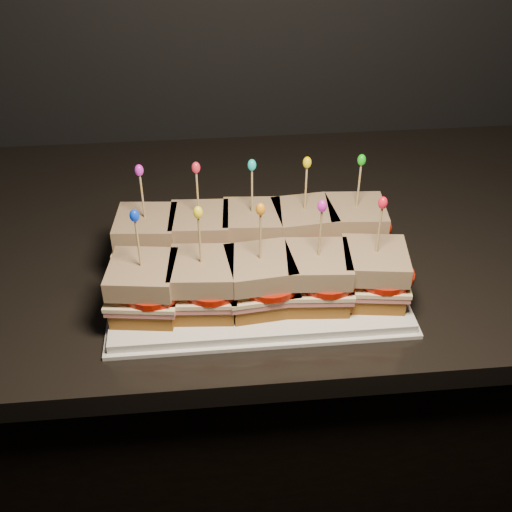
{
  "coord_description": "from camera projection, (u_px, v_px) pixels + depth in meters",
  "views": [
    {
      "loc": [
        0.36,
        0.79,
        1.52
      ],
      "look_at": [
        0.44,
        1.51,
        1.0
      ],
      "focal_mm": 45.0,
      "sensor_mm": 36.0,
      "label": 1
    }
  ],
  "objects": [
    {
      "name": "sandwich_4_frill",
      "position": [
        362.0,
        160.0,
        0.89
      ],
      "size": [
        0.01,
        0.01,
        0.02
      ],
      "primitive_type": "ellipsoid",
      "color": "#13BA12",
      "rests_on": "sandwich_4_pick"
    },
    {
      "name": "sandwich_5_frill",
      "position": [
        134.0,
        216.0,
        0.77
      ],
      "size": [
        0.01,
        0.01,
        0.02
      ],
      "primitive_type": "ellipsoid",
      "color": "#0934E3",
      "rests_on": "sandwich_5_pick"
    },
    {
      "name": "sandwich_3_pick",
      "position": [
        306.0,
        191.0,
        0.91
      ],
      "size": [
        0.0,
        0.0,
        0.09
      ],
      "primitive_type": "cylinder",
      "color": "tan",
      "rests_on": "sandwich_3_bread_top"
    },
    {
      "name": "sandwich_6_cheese",
      "position": [
        203.0,
        287.0,
        0.84
      ],
      "size": [
        0.1,
        0.1,
        0.01
      ],
      "primitive_type": "cube",
      "rotation": [
        0.0,
        0.0,
        -0.08
      ],
      "color": "#FCE2AA",
      "rests_on": "sandwich_6_ham"
    },
    {
      "name": "sandwich_0_ham",
      "position": [
        148.0,
        245.0,
        0.93
      ],
      "size": [
        0.1,
        0.1,
        0.01
      ],
      "primitive_type": "cube",
      "rotation": [
        0.0,
        0.0,
        -0.09
      ],
      "color": "#BA5F5A",
      "rests_on": "sandwich_0_bread_bot"
    },
    {
      "name": "sandwich_6_frill",
      "position": [
        198.0,
        212.0,
        0.78
      ],
      "size": [
        0.01,
        0.01,
        0.02
      ],
      "primitive_type": "ellipsoid",
      "color": "yellow",
      "rests_on": "sandwich_6_pick"
    },
    {
      "name": "sandwich_9_ham",
      "position": [
        372.0,
        280.0,
        0.87
      ],
      "size": [
        0.1,
        0.1,
        0.01
      ],
      "primitive_type": "cube",
      "rotation": [
        0.0,
        0.0,
        -0.14
      ],
      "color": "#BA5F5A",
      "rests_on": "sandwich_9_bread_bot"
    },
    {
      "name": "sandwich_3_frill",
      "position": [
        307.0,
        162.0,
        0.88
      ],
      "size": [
        0.01,
        0.01,
        0.02
      ],
      "primitive_type": "ellipsoid",
      "color": "yellow",
      "rests_on": "sandwich_3_pick"
    },
    {
      "name": "sandwich_9_frill",
      "position": [
        383.0,
        203.0,
        0.79
      ],
      "size": [
        0.01,
        0.01,
        0.02
      ],
      "primitive_type": "ellipsoid",
      "color": "red",
      "rests_on": "sandwich_9_pick"
    },
    {
      "name": "sandwich_0_frill",
      "position": [
        139.0,
        170.0,
        0.86
      ],
      "size": [
        0.01,
        0.01,
        0.02
      ],
      "primitive_type": "ellipsoid",
      "color": "#C721BC",
      "rests_on": "sandwich_0_pick"
    },
    {
      "name": "sandwich_8_bread_top",
      "position": [
        318.0,
        264.0,
        0.84
      ],
      "size": [
        0.09,
        0.09,
        0.03
      ],
      "primitive_type": "cube",
      "rotation": [
        0.0,
        0.0,
        -0.08
      ],
      "color": "#502A0D",
      "rests_on": "sandwich_8_tomato"
    },
    {
      "name": "sandwich_9_tomato",
      "position": [
        383.0,
        274.0,
        0.85
      ],
      "size": [
        0.08,
        0.08,
        0.01
      ],
      "primitive_type": "cylinder",
      "color": "#AF1506",
      "rests_on": "sandwich_9_cheese"
    },
    {
      "name": "sandwich_8_bread_bot",
      "position": [
        316.0,
        293.0,
        0.87
      ],
      "size": [
        0.09,
        0.09,
        0.02
      ],
      "primitive_type": "cube",
      "rotation": [
        0.0,
        0.0,
        -0.08
      ],
      "color": "#5E3711",
      "rests_on": "platter"
    },
    {
      "name": "sandwich_1_frill",
      "position": [
        196.0,
        168.0,
        0.87
      ],
      "size": [
        0.01,
        0.01,
        0.02
      ],
      "primitive_type": "ellipsoid",
      "color": "red",
      "rests_on": "sandwich_1_pick"
    },
    {
      "name": "sandwich_1_bread_bot",
      "position": [
        201.0,
        250.0,
        0.95
      ],
      "size": [
        0.09,
        0.09,
        0.02
      ],
      "primitive_type": "cube",
      "rotation": [
        0.0,
        0.0,
        -0.06
      ],
      "color": "#5E3711",
      "rests_on": "platter"
    },
    {
      "name": "sandwich_8_cheese",
      "position": [
        317.0,
        280.0,
        0.86
      ],
      "size": [
        0.1,
        0.1,
        0.01
      ],
      "primitive_type": "cube",
      "rotation": [
        0.0,
        0.0,
        -0.08
      ],
      "color": "#FCE2AA",
      "rests_on": "sandwich_8_ham"
    },
    {
      "name": "sandwich_6_tomato",
      "position": [
        212.0,
        284.0,
        0.84
      ],
      "size": [
        0.08,
        0.08,
        0.01
      ],
      "primitive_type": "cylinder",
      "color": "#AF1506",
      "rests_on": "sandwich_6_cheese"
    },
    {
      "name": "sandwich_4_ham",
      "position": [
        354.0,
        233.0,
        0.96
      ],
      "size": [
        0.1,
        0.09,
        0.01
      ],
      "primitive_type": "cube",
      "rotation": [
        0.0,
        0.0,
        -0.07
      ],
      "color": "#BA5F5A",
      "rests_on": "sandwich_4_bread_bot"
    },
    {
      "name": "sandwich_8_pick",
      "position": [
        320.0,
        236.0,
        0.81
      ],
      "size": [
        0.0,
        0.0,
        0.09
      ],
      "primitive_type": "cylinder",
      "color": "tan",
      "rests_on": "sandwich_8_bread_top"
    },
    {
      "name": "cabinet",
      "position": [
        254.0,
        421.0,
        1.34
      ],
      "size": [
        2.27,
        0.65,
        0.91
      ],
      "primitive_type": "cube",
      "color": "black",
      "rests_on": "ground"
    },
    {
      "name": "sandwich_0_bread_top",
      "position": [
        146.0,
        226.0,
        0.91
      ],
      "size": [
        0.09,
        0.09,
        0.03
      ],
      "primitive_type": "cube",
      "rotation": [
        0.0,
        0.0,
        -0.09
      ],
      "color": "#502A0D",
      "rests_on": "sandwich_0_tomato"
    },
    {
      "name": "sandwich_6_bread_top",
      "position": [
        202.0,
        271.0,
        0.83
      ],
      "size": [
        0.09,
        0.09,
        0.03
      ],
      "primitive_type": "cube",
      "rotation": [
        0.0,
        0.0,
        -0.08
      ],
      "color": "#502A0D",
      "rests_on": "sandwich_6_tomato"
    },
    {
      "name": "sandwich_2_frill",
      "position": [
        252.0,
        165.0,
        0.87
      ],
      "size": [
        0.01,
        0.01,
        0.02
      ],
      "primitive_type": "ellipsoid",
      "color": "#11C7C2",
      "rests_on": "sandwich_2_pick"
    },
    {
      "name": "sandwich_2_cheese",
      "position": [
        252.0,
        235.0,
        0.94
      ],
      "size": [
        0.1,
        0.1,
        0.01
      ],
      "primitive_type": "cube",
      "rotation": [
        0.0,
        0.0,
        -0.08
      ],
      "color": "#FCE2AA",
      "rests_on": "sandwich_2_ham"
    },
    {
      "name": "sandwich_7_cheese",
      "position": [
        260.0,
        283.0,
        0.85
      ],
      "size": [
        0.1,
        0.1,
        0.01
      ],
      "primitive_type": "cube",
      "rotation": [
        0.0,
        0.0,
        0.1
      ],
      "color": "#FCE2AA",
      "rests_on": "sandwich_7_ham"
    },
    {
      "name": "sandwich_7_pick",
      "position": [
        260.0,
        239.0,
        0.81
      ],
      "size": [
        0.0,
        0.0,
        0.09
      ],
      "primitive_type": "cylinder",
      "color": "tan",
      "rests_on": "sandwich_7_bread_top"
    },
    {
      "name": "sandwich_9_bread_top",
      "position": [
        375.0,
        261.0,
        0.85
      ],
      "size": [
        0.09,
        0.09,
        0.03
      ],
      "primitive_type": "cube",
      "rotation": [
        0.0,
        0.0,
        -0.14
      ],
      "color": "#502A0D",
      "rests_on": "sandwich_9_tomato"
    },
    {
      "name": "sandwich_1_ham",
      "position": [
        201.0,
        242.0,
        0.94
      ],
      "size": [
        0.1,
        0.09,
        0.01
      ],
      "primitive_type": "cube",
      "rotation": [
        0.0,
        0.0,
        -0.06
      ],
      "color": "#BA5F5A",
      "rests_on": "sandwich_1_bread_bot"
    },
    {
      "name": "platter",
      "position": [
        256.0,
        282.0,
        0.92
      ],
      "size": [
        0.4,
        0.25,
        0.02
      ],
      "primitive_type": "cube",
      "color": "white",
      "rests_on": "granite_slab"
    },
    {
      "name": "sandwich_2_bread_bot",
      "position": [
        252.0,
        247.0,
        0.96
      ],
      "size": [
        0.09,
        0.09,
        0.02
      ],
      "primitive_type": "cube",
      "rotation": [
        0.0,
        0.0,
        -0.08
      ],
      "color": "#5E3711",
      "rests_on": "platter"
    },
    {
      "name": "sandwich_1_cheese",
      "position": [
        200.0,
        238.0,
        0.94
      ],
      "size": [
        0.1,
        0.09,
        0.01
      ],
      "primitive_type": "cube",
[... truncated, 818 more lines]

